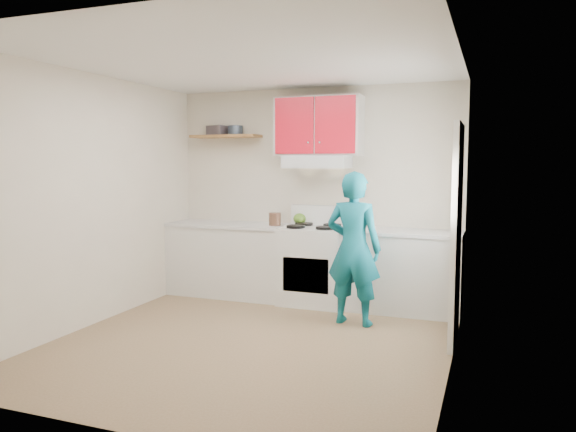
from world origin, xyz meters
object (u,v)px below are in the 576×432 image
at_px(kettle, 300,219).
at_px(person, 354,248).
at_px(tin, 235,130).
at_px(stove, 314,265).
at_px(crock, 275,220).

distance_m(kettle, person, 1.30).
height_order(tin, kettle, tin).
xyz_separation_m(stove, crock, (-0.50, -0.00, 0.53)).
relative_size(kettle, person, 0.10).
bearing_deg(person, crock, -24.54).
distance_m(stove, person, 0.99).
relative_size(kettle, crock, 0.92).
distance_m(stove, tin, 2.00).
distance_m(tin, crock, 1.29).
height_order(kettle, crock, crock).
relative_size(stove, kettle, 5.64).
bearing_deg(person, tin, -20.70).
relative_size(stove, tin, 4.79).
height_order(tin, person, tin).
height_order(stove, crock, crock).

